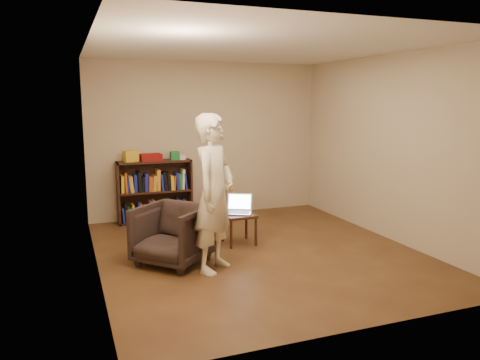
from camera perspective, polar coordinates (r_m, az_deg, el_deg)
name	(u,v)px	position (r m, az deg, el deg)	size (l,w,h in m)	color
floor	(258,252)	(6.19, 2.18, -8.77)	(4.50, 4.50, 0.00)	#432615
ceiling	(259,47)	(5.91, 2.35, 15.91)	(4.50, 4.50, 0.00)	white
wall_back	(207,140)	(8.02, -4.03, 4.93)	(4.00, 4.00, 0.00)	#BFB690
wall_left	(93,160)	(5.46, -17.50, 2.31)	(4.50, 4.50, 0.00)	#BFB690
wall_right	(389,148)	(6.93, 17.70, 3.77)	(4.50, 4.50, 0.00)	#BFB690
bookshelf	(155,195)	(7.77, -10.34, -1.76)	(1.20, 0.30, 1.00)	black
box_yellow	(131,156)	(7.62, -13.15, 2.86)	(0.22, 0.16, 0.18)	gold
red_cloth	(151,157)	(7.66, -10.84, 2.73)	(0.33, 0.25, 0.11)	maroon
box_green	(175,156)	(7.73, -7.97, 2.96)	(0.14, 0.14, 0.14)	#207935
box_white	(182,157)	(7.75, -7.07, 2.77)	(0.09, 0.09, 0.08)	silver
stool	(220,192)	(7.79, -2.49, -1.49)	(0.39, 0.39, 0.56)	tan
armchair	(172,234)	(5.74, -8.24, -6.58)	(0.77, 0.79, 0.72)	#2E241F
side_table	(239,219)	(6.45, -0.13, -4.76)	(0.41, 0.41, 0.42)	black
laptop	(239,208)	(6.50, -0.13, -3.49)	(0.46, 0.46, 0.25)	silver
person	(214,194)	(5.34, -3.16, -1.66)	(0.66, 0.44, 1.82)	beige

